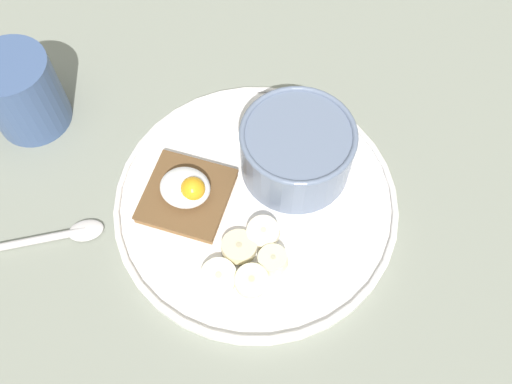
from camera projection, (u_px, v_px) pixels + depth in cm
name	position (u px, v px, depth cm)	size (l,w,h in cm)	color
ground_plane	(256.00, 210.00, 60.95)	(120.00, 120.00, 2.00)	gray
plate	(256.00, 202.00, 59.37)	(29.53, 29.53, 1.60)	white
oatmeal_bowl	(297.00, 150.00, 58.23)	(11.75, 11.75, 6.51)	slate
toast_slice	(187.00, 196.00, 58.72)	(8.53, 8.53, 1.21)	brown
poached_egg	(187.00, 188.00, 57.00)	(5.16, 4.59, 3.25)	white
banana_slice_front	(273.00, 260.00, 55.28)	(3.13, 2.98, 1.75)	beige
banana_slice_left	(238.00, 246.00, 56.11)	(3.82, 3.91, 1.47)	beige
banana_slice_back	(263.00, 232.00, 56.72)	(4.31, 4.39, 1.75)	#F5E7C2
banana_slice_right	(219.00, 276.00, 54.73)	(3.64, 3.73, 1.39)	#EEECC2
banana_slice_inner	(252.00, 281.00, 54.25)	(4.72, 4.77, 1.93)	beige
coffee_mug	(22.00, 92.00, 61.28)	(8.23, 8.23, 9.11)	#405887
spoon	(63.00, 235.00, 58.03)	(10.47, 6.89, 0.80)	silver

